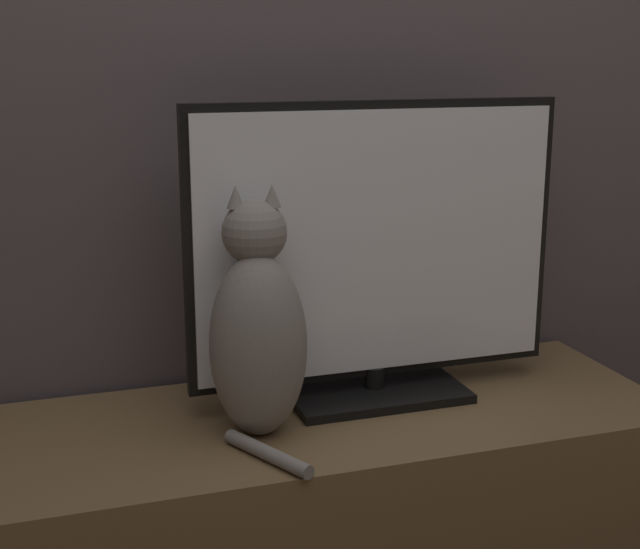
% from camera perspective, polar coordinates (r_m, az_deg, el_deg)
% --- Properties ---
extents(tv_stand, '(1.57, 0.54, 0.44)m').
position_cam_1_polar(tv_stand, '(2.01, -0.82, -14.75)').
color(tv_stand, brown).
rests_on(tv_stand, ground_plane).
extents(tv, '(0.83, 0.24, 0.65)m').
position_cam_1_polar(tv, '(1.93, 3.59, 1.09)').
color(tv, black).
rests_on(tv, tv_stand).
extents(cat, '(0.22, 0.34, 0.50)m').
position_cam_1_polar(cat, '(1.77, -4.01, -3.64)').
color(cat, gray).
rests_on(cat, tv_stand).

